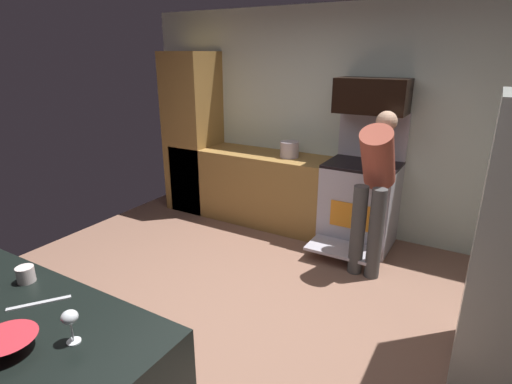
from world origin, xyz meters
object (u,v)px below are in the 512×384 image
object	(u,v)px
oven_range	(360,202)
wine_glass_mid	(70,319)
stock_pot	(289,149)
microwave	(372,96)
person_cook	(374,183)
mixing_bowl_small	(8,344)
mug_tea	(26,274)

from	to	relation	value
oven_range	wine_glass_mid	size ratio (longest dim) A/B	9.40
stock_pot	microwave	bearing A→B (deg)	5.09
oven_range	microwave	distance (m)	1.15
microwave	person_cook	world-z (taller)	microwave
mixing_bowl_small	wine_glass_mid	xyz separation A→B (m)	(0.18, 0.17, 0.08)
microwave	mug_tea	world-z (taller)	microwave
mixing_bowl_small	wine_glass_mid	world-z (taller)	wine_glass_mid
person_cook	oven_range	bearing A→B (deg)	115.98
microwave	wine_glass_mid	size ratio (longest dim) A/B	4.72
microwave	person_cook	xyz separation A→B (m)	(0.26, -0.64, -0.73)
oven_range	stock_pot	world-z (taller)	oven_range
mixing_bowl_small	mug_tea	bearing A→B (deg)	142.41
mug_tea	stock_pot	size ratio (longest dim) A/B	0.42
mixing_bowl_small	mug_tea	distance (m)	0.58
microwave	stock_pot	world-z (taller)	microwave
microwave	mixing_bowl_small	xyz separation A→B (m)	(-0.45, -3.66, -0.72)
microwave	stock_pot	bearing A→B (deg)	-174.91
microwave	oven_range	bearing A→B (deg)	-90.00
person_cook	mixing_bowl_small	size ratio (longest dim) A/B	6.46
wine_glass_mid	stock_pot	size ratio (longest dim) A/B	0.70
mug_tea	microwave	bearing A→B (deg)	74.52
person_cook	mug_tea	xyz separation A→B (m)	(-1.18, -2.66, 0.02)
person_cook	stock_pot	distance (m)	1.29
oven_range	mixing_bowl_small	size ratio (longest dim) A/B	6.09
oven_range	mug_tea	distance (m)	3.36
mixing_bowl_small	mug_tea	world-z (taller)	mug_tea
oven_range	person_cook	xyz separation A→B (m)	(0.26, -0.54, 0.42)
person_cook	mug_tea	size ratio (longest dim) A/B	16.78
oven_range	mixing_bowl_small	world-z (taller)	oven_range
wine_glass_mid	mug_tea	xyz separation A→B (m)	(-0.64, 0.18, -0.07)
person_cook	mug_tea	distance (m)	2.91
person_cook	microwave	bearing A→B (deg)	112.50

